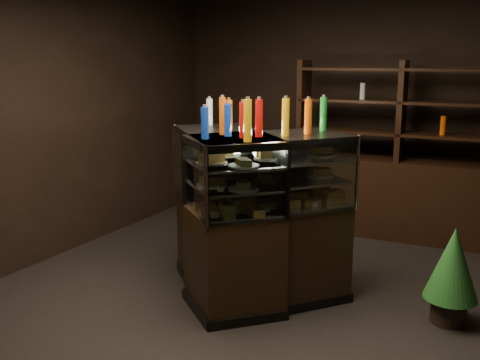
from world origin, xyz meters
name	(u,v)px	position (x,y,z in m)	size (l,w,h in m)	color
ground	(285,295)	(0.00, 0.00, 0.00)	(5.00, 5.00, 0.00)	black
room_shell	(289,68)	(0.00, 0.00, 1.94)	(5.02, 5.02, 3.01)	black
display_case	(246,244)	(-0.29, -0.18, 0.48)	(1.74, 1.43, 1.43)	black
food_display	(246,177)	(-0.29, -0.18, 1.06)	(1.33, 1.03, 0.44)	gold
bottles_top	(247,116)	(-0.29, -0.18, 1.56)	(1.16, 0.89, 0.30)	#D8590A
potted_conifer	(453,262)	(1.32, 0.15, 0.50)	(0.41, 0.41, 0.87)	black
back_shelving	(397,185)	(0.48, 2.05, 0.61)	(2.34, 0.55, 2.00)	black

